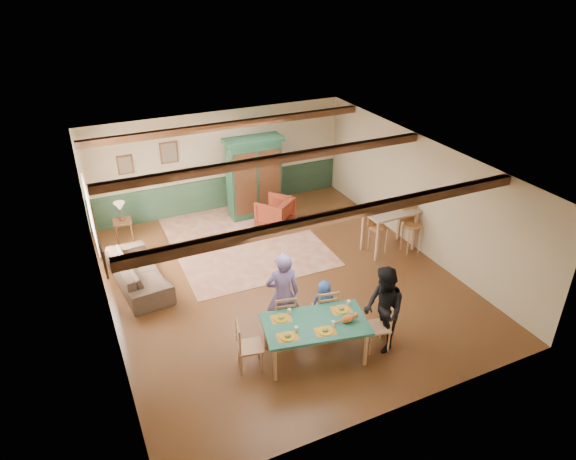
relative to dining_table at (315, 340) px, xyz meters
name	(u,v)px	position (x,y,z in m)	size (l,w,h in m)	color
floor	(281,280)	(0.45, 2.42, -0.37)	(8.00, 8.00, 0.00)	#4A2914
wall_back	(219,161)	(0.45, 6.42, 0.98)	(7.00, 0.02, 2.70)	beige
wall_left	(102,263)	(-3.05, 2.42, 0.98)	(0.02, 8.00, 2.70)	beige
wall_right	(420,195)	(3.95, 2.42, 0.98)	(0.02, 8.00, 2.70)	beige
ceiling	(280,162)	(0.45, 2.42, 2.33)	(7.00, 8.00, 0.02)	silver
wainscot_back	(221,193)	(0.45, 6.40, 0.08)	(6.95, 0.03, 0.90)	#223F2C
ceiling_beam_front	(340,215)	(0.45, 0.12, 2.24)	(6.95, 0.16, 0.16)	#341C0E
ceiling_beam_mid	(272,160)	(0.45, 2.82, 2.24)	(6.95, 0.16, 0.16)	#341C0E
ceiling_beam_back	(229,125)	(0.45, 5.42, 2.24)	(6.95, 0.16, 0.16)	#341C0E
window_left	(91,214)	(-3.02, 4.12, 1.18)	(0.06, 1.60, 1.30)	white
picture_left_wall	(104,260)	(-3.02, 1.82, 1.38)	(0.04, 0.42, 0.52)	#786D57
picture_back_a	(169,153)	(-0.85, 6.39, 1.43)	(0.45, 0.04, 0.55)	#786D57
picture_back_b	(125,165)	(-1.95, 6.39, 1.28)	(0.38, 0.04, 0.48)	#786D57
dining_table	(315,340)	(0.00, 0.00, 0.00)	(1.76, 0.98, 0.73)	#1E614D
dining_chair_far_left	(284,314)	(-0.24, 0.77, 0.10)	(0.41, 0.43, 0.93)	tan
dining_chair_far_right	(325,308)	(0.53, 0.61, 0.10)	(0.41, 0.43, 0.93)	tan
dining_chair_end_left	(250,346)	(-1.10, 0.23, 0.10)	(0.41, 0.43, 0.93)	tan
dining_chair_end_right	(377,326)	(1.10, -0.23, 0.10)	(0.41, 0.43, 0.93)	tan
person_man	(283,294)	(-0.22, 0.84, 0.48)	(0.61, 0.40, 1.69)	#7661A7
person_woman	(384,309)	(1.20, -0.25, 0.44)	(0.78, 0.61, 1.61)	black
person_child	(324,304)	(0.54, 0.69, 0.12)	(0.48, 0.31, 0.98)	#264B99
cat	(348,318)	(0.51, -0.20, 0.45)	(0.35, 0.14, 0.18)	orange
place_setting_near_left	(288,334)	(-0.58, -0.13, 0.42)	(0.39, 0.29, 0.11)	gold
place_setting_near_center	(325,329)	(0.05, -0.26, 0.42)	(0.39, 0.29, 0.11)	gold
place_setting_far_left	(281,316)	(-0.48, 0.35, 0.42)	(0.39, 0.29, 0.11)	gold
place_setting_far_right	(341,307)	(0.58, 0.13, 0.42)	(0.39, 0.29, 0.11)	gold
area_rug	(244,240)	(0.34, 4.39, -0.36)	(3.42, 4.06, 0.01)	beige
armoire	(254,177)	(1.13, 5.64, 0.70)	(1.51, 0.60, 2.14)	#163725
armchair	(275,212)	(1.37, 4.83, 0.01)	(0.80, 0.82, 0.75)	#4F170F
sofa	(138,272)	(-2.34, 3.54, -0.05)	(2.19, 0.86, 0.64)	#45352B
end_table	(124,230)	(-2.31, 5.66, -0.10)	(0.43, 0.43, 0.53)	#341C0E
table_lamp	(120,212)	(-2.31, 5.66, 0.41)	(0.27, 0.27, 0.49)	tan
counter_table	(389,230)	(3.28, 2.55, 0.15)	(1.24, 0.73, 1.04)	#C3B197
bar_stool_left	(378,232)	(2.97, 2.55, 0.16)	(0.38, 0.41, 1.06)	#B47B46
bar_stool_right	(412,230)	(3.70, 2.25, 0.20)	(0.40, 0.44, 1.14)	#B47B46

